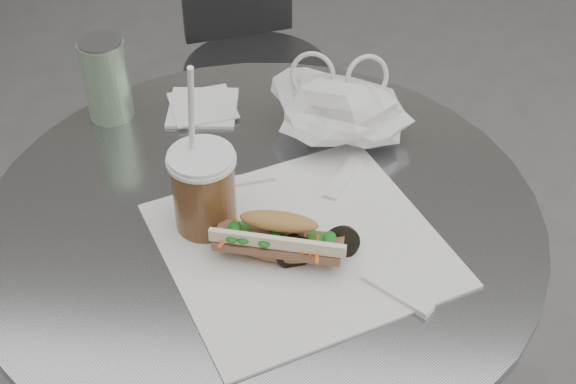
# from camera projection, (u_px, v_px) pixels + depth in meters

# --- Properties ---
(cafe_table) EXTENTS (0.76, 0.76, 0.74)m
(cafe_table) POSITION_uv_depth(u_px,v_px,m) (265.00, 341.00, 1.26)
(cafe_table) COLOR slate
(cafe_table) RESTS_ON ground
(chair_far) EXTENTS (0.37, 0.39, 0.67)m
(chair_far) POSITION_uv_depth(u_px,v_px,m) (254.00, 102.00, 2.04)
(chair_far) COLOR #303033
(chair_far) RESTS_ON ground
(sandwich_paper) EXTENTS (0.45, 0.45, 0.00)m
(sandwich_paper) POSITION_uv_depth(u_px,v_px,m) (301.00, 244.00, 1.03)
(sandwich_paper) COLOR white
(sandwich_paper) RESTS_ON cafe_table
(banh_mi) EXTENTS (0.20, 0.09, 0.07)m
(banh_mi) POSITION_uv_depth(u_px,v_px,m) (279.00, 238.00, 0.99)
(banh_mi) COLOR #AB7640
(banh_mi) RESTS_ON sandwich_paper
(iced_coffee) EXTENTS (0.09, 0.09, 0.26)m
(iced_coffee) POSITION_uv_depth(u_px,v_px,m) (204.00, 189.00, 1.02)
(iced_coffee) COLOR brown
(iced_coffee) RESTS_ON cafe_table
(sunglasses) EXTENTS (0.11, 0.06, 0.05)m
(sunglasses) POSITION_uv_depth(u_px,v_px,m) (317.00, 249.00, 1.00)
(sunglasses) COLOR black
(sunglasses) RESTS_ON cafe_table
(plastic_bag) EXTENTS (0.21, 0.17, 0.10)m
(plastic_bag) POSITION_uv_depth(u_px,v_px,m) (338.00, 112.00, 1.17)
(plastic_bag) COLOR white
(plastic_bag) RESTS_ON cafe_table
(napkin_stack) EXTENTS (0.13, 0.13, 0.01)m
(napkin_stack) POSITION_uv_depth(u_px,v_px,m) (203.00, 107.00, 1.26)
(napkin_stack) COLOR white
(napkin_stack) RESTS_ON cafe_table
(drink_can) EXTENTS (0.07, 0.07, 0.13)m
(drink_can) POSITION_uv_depth(u_px,v_px,m) (106.00, 79.00, 1.21)
(drink_can) COLOR #538F55
(drink_can) RESTS_ON cafe_table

